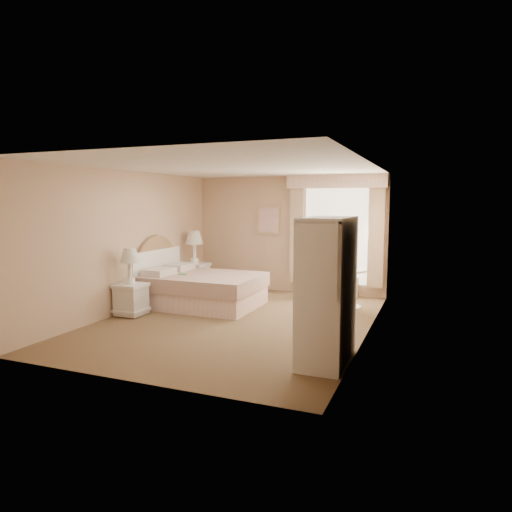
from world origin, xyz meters
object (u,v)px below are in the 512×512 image
at_px(nightstand_far, 195,269).
at_px(nightstand_near, 131,291).
at_px(armoire, 327,303).
at_px(bed, 199,288).
at_px(round_table, 348,282).
at_px(cafe_chair, 306,271).

bearing_deg(nightstand_far, nightstand_near, -90.00).
xyz_separation_m(nightstand_near, armoire, (3.65, -1.01, 0.30)).
bearing_deg(nightstand_far, bed, -57.10).
bearing_deg(armoire, bed, 144.10).
relative_size(nightstand_near, round_table, 1.60).
bearing_deg(nightstand_far, armoire, -41.51).
height_order(nightstand_near, armoire, armoire).
height_order(nightstand_near, cafe_chair, nightstand_near).
relative_size(bed, cafe_chair, 2.22).
bearing_deg(bed, nightstand_near, -122.78).
xyz_separation_m(nightstand_near, cafe_chair, (2.37, 2.65, 0.11)).
distance_m(bed, round_table, 2.78).
bearing_deg(nightstand_near, armoire, -15.50).
xyz_separation_m(cafe_chair, armoire, (1.28, -3.67, 0.19)).
bearing_deg(bed, cafe_chair, 43.00).
bearing_deg(nightstand_near, round_table, 30.83).
relative_size(nightstand_far, round_table, 1.83).
xyz_separation_m(nightstand_far, cafe_chair, (2.37, 0.44, 0.05)).
xyz_separation_m(nightstand_far, round_table, (3.35, -0.22, -0.02)).
distance_m(nightstand_near, round_table, 3.90).
distance_m(nightstand_near, cafe_chair, 3.56).
distance_m(nightstand_far, round_table, 3.36).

